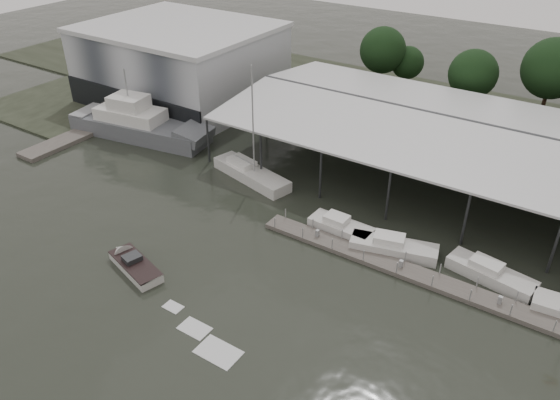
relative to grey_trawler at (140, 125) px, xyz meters
The scene contains 13 objects.
ground 28.97m from the grey_trawler, 35.96° to the right, with size 200.00×200.00×0.00m, color #232820.
land_strip_far 34.30m from the grey_trawler, 46.89° to the left, with size 140.00×30.00×0.30m.
land_strip_west 21.13m from the grey_trawler, 141.88° to the left, with size 20.00×40.00×0.30m.
storage_warehouse 14.24m from the grey_trawler, 109.48° to the left, with size 24.50×20.50×10.50m.
covered_boat_shed 42.14m from the grey_trawler, 15.25° to the left, with size 58.24×24.00×6.96m.
trawler_dock 7.35m from the grey_trawler, 155.62° to the right, with size 3.00×18.00×0.50m.
floating_dock 39.07m from the grey_trawler, 10.31° to the right, with size 28.00×2.00×1.40m.
grey_trawler is the anchor object (origin of this frame).
white_sailboat 17.75m from the grey_trawler, ahead, with size 10.29×4.89×12.87m.
speedboat_underway 26.54m from the grey_trawler, 45.71° to the right, with size 17.13×6.45×2.00m.
moored_cruiser_0 30.98m from the grey_trawler, ahead, with size 6.05×2.39×1.70m.
moored_cruiser_1 36.22m from the grey_trawler, ahead, with size 7.79×4.03×1.70m.
moored_cruiser_2 44.10m from the grey_trawler, ahead, with size 7.34×3.41×1.70m.
Camera 1 is at (25.41, -25.33, 28.69)m, focal length 35.00 mm.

